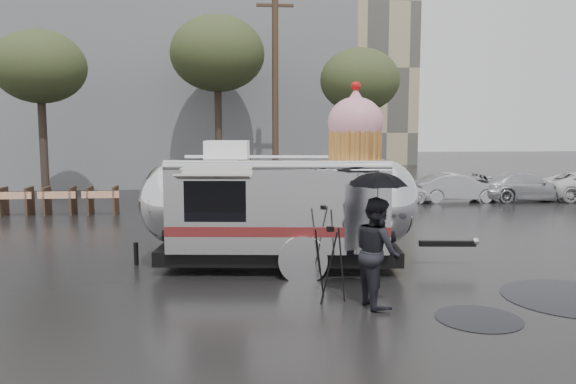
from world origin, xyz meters
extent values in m
plane|color=black|center=(0.00, 0.00, 0.00)|extent=(120.00, 120.00, 0.00)
cylinder|color=black|center=(4.62, -2.11, 0.01)|extent=(1.40, 1.40, 0.01)
cylinder|color=black|center=(6.82, -1.20, 0.01)|extent=(2.49, 2.49, 0.01)
cylinder|color=black|center=(0.69, 5.93, 0.01)|extent=(1.54, 1.54, 0.01)
cube|color=slate|center=(-4.00, 24.00, 6.50)|extent=(22.00, 12.00, 13.00)
cylinder|color=#473323|center=(2.50, 14.00, 4.50)|extent=(0.28, 0.28, 9.00)
cube|color=#473323|center=(2.50, 14.00, 8.30)|extent=(1.60, 0.12, 0.12)
cylinder|color=#382D26|center=(-7.00, 13.00, 2.93)|extent=(0.32, 0.32, 5.85)
ellipsoid|color=#2E3A1B|center=(-7.00, 13.00, 5.52)|extent=(3.64, 3.64, 2.86)
cylinder|color=#382D26|center=(0.00, 15.00, 3.38)|extent=(0.32, 0.32, 6.75)
ellipsoid|color=#2E3A1B|center=(0.00, 15.00, 6.38)|extent=(4.20, 4.20, 3.30)
cylinder|color=#382D26|center=(6.00, 13.00, 2.70)|extent=(0.32, 0.32, 5.40)
ellipsoid|color=#2E3A1B|center=(6.00, 13.00, 5.10)|extent=(3.36, 3.36, 2.64)
cube|color=#473323|center=(-7.50, 10.00, 0.50)|extent=(0.08, 0.80, 1.00)
cube|color=#473323|center=(-6.60, 10.00, 0.50)|extent=(0.08, 0.80, 1.00)
cube|color=#E5590C|center=(-7.05, 9.62, 0.75)|extent=(1.30, 0.04, 0.25)
cube|color=#473323|center=(-6.00, 10.00, 0.50)|extent=(0.08, 0.80, 1.00)
cube|color=#473323|center=(-5.10, 10.00, 0.50)|extent=(0.08, 0.80, 1.00)
cube|color=#E5590C|center=(-5.55, 9.62, 0.75)|extent=(1.30, 0.04, 0.25)
cube|color=#473323|center=(-4.50, 10.00, 0.50)|extent=(0.08, 0.80, 1.00)
cube|color=#473323|center=(-3.60, 10.00, 0.50)|extent=(0.08, 0.80, 1.00)
cube|color=#E5590C|center=(-4.05, 9.62, 0.75)|extent=(1.30, 0.04, 0.25)
imported|color=silver|center=(7.00, 12.00, 0.70)|extent=(4.00, 1.80, 1.40)
imported|color=#B2B2B7|center=(10.00, 12.00, 0.70)|extent=(4.00, 1.80, 1.40)
imported|color=#B2B2B7|center=(13.00, 12.00, 0.72)|extent=(4.20, 1.80, 1.44)
cube|color=silver|center=(1.67, 1.74, 1.47)|extent=(4.86, 2.92, 1.89)
ellipsoid|color=silver|center=(3.96, 1.48, 1.47)|extent=(1.84, 2.57, 1.89)
ellipsoid|color=silver|center=(-0.63, 2.00, 1.47)|extent=(1.84, 2.57, 1.89)
cube|color=black|center=(1.67, 1.74, 0.37)|extent=(5.44, 2.68, 0.31)
cylinder|color=black|center=(2.06, 0.61, 0.37)|extent=(0.76, 0.31, 0.73)
cylinder|color=black|center=(2.31, 2.75, 0.37)|extent=(0.76, 0.31, 0.73)
cylinder|color=silver|center=(2.05, 0.46, 0.42)|extent=(1.01, 0.22, 1.01)
cube|color=black|center=(5.41, 1.31, 0.52)|extent=(1.26, 0.27, 0.13)
sphere|color=silver|center=(6.04, 1.24, 0.58)|extent=(0.19, 0.19, 0.17)
cylinder|color=black|center=(-1.56, 2.11, 0.26)|extent=(0.12, 0.12, 0.52)
cube|color=maroon|center=(1.53, 0.55, 1.00)|extent=(4.59, 0.55, 0.21)
cube|color=maroon|center=(1.80, 2.93, 1.00)|extent=(4.59, 0.55, 0.21)
cube|color=black|center=(0.28, 0.67, 1.62)|extent=(1.25, 0.17, 0.84)
cube|color=#ACA89F|center=(0.25, 0.42, 2.15)|extent=(1.52, 0.68, 0.15)
cube|color=silver|center=(3.19, 0.34, 1.31)|extent=(0.63, 0.10, 1.36)
cube|color=white|center=(0.52, 1.87, 2.62)|extent=(1.01, 0.78, 0.40)
cylinder|color=#D38C3F|center=(3.33, 1.55, 2.73)|extent=(1.21, 1.21, 0.63)
ellipsoid|color=pink|center=(3.33, 1.55, 3.23)|extent=(1.35, 1.35, 1.09)
cone|color=pink|center=(3.33, 1.55, 3.77)|extent=(0.58, 0.58, 0.42)
sphere|color=red|center=(3.33, 1.55, 4.00)|extent=(0.23, 0.23, 0.21)
imported|color=black|center=(3.13, -1.25, 0.96)|extent=(0.66, 0.99, 1.92)
imported|color=black|center=(3.13, -1.25, 1.97)|extent=(1.23, 1.23, 0.84)
cylinder|color=black|center=(3.13, -1.25, 0.83)|extent=(0.02, 0.02, 1.65)
cylinder|color=black|center=(2.59, -0.85, 0.65)|extent=(0.11, 0.30, 1.31)
cylinder|color=black|center=(2.20, -0.75, 0.65)|extent=(0.22, 0.23, 1.31)
cylinder|color=black|center=(2.31, -1.14, 0.65)|extent=(0.30, 0.10, 1.31)
cube|color=black|center=(2.36, -0.92, 1.31)|extent=(0.13, 0.12, 0.09)
camera|label=1|loc=(0.66, -10.63, 3.11)|focal=35.00mm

